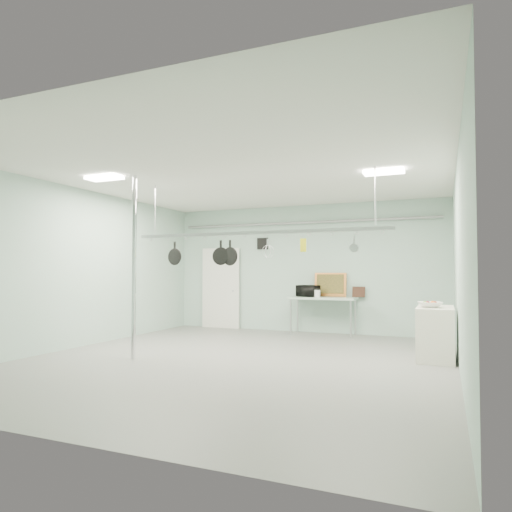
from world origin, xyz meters
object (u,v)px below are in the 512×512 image
at_px(pot_rack, 254,231).
at_px(skillet_right, 230,253).
at_px(chrome_pole, 134,267).
at_px(skillet_left, 175,253).
at_px(side_cabinet, 436,333).
at_px(fruit_bowl, 430,305).
at_px(prep_table, 323,300).
at_px(skillet_mid, 221,252).
at_px(coffee_canister, 317,294).
at_px(microwave, 308,291).

relative_size(pot_rack, skillet_right, 10.54).
xyz_separation_m(chrome_pole, skillet_left, (0.25, 0.90, 0.27)).
xyz_separation_m(side_cabinet, fruit_bowl, (-0.08, -0.20, 0.50)).
relative_size(prep_table, skillet_mid, 3.73).
relative_size(pot_rack, fruit_bowl, 11.91).
bearing_deg(fruit_bowl, skillet_mid, -165.78).
bearing_deg(pot_rack, skillet_mid, 180.00).
bearing_deg(skillet_mid, side_cabinet, 13.37).
relative_size(skillet_left, skillet_right, 0.95).
xyz_separation_m(fruit_bowl, skillet_right, (-3.35, -0.90, 0.91)).
height_order(fruit_bowl, skillet_mid, skillet_mid).
height_order(pot_rack, skillet_right, pot_rack).
height_order(prep_table, coffee_canister, coffee_canister).
distance_m(coffee_canister, skillet_mid, 3.40).
bearing_deg(skillet_right, skillet_left, -166.87).
relative_size(microwave, skillet_left, 1.16).
xyz_separation_m(pot_rack, skillet_left, (-1.65, 0.00, -0.36)).
relative_size(coffee_canister, skillet_mid, 0.41).
distance_m(fruit_bowl, skillet_left, 4.70).
bearing_deg(pot_rack, prep_table, 83.09).
relative_size(pot_rack, skillet_left, 11.09).
xyz_separation_m(side_cabinet, skillet_mid, (-3.61, -1.10, 1.42)).
height_order(chrome_pole, coffee_canister, chrome_pole).
relative_size(coffee_canister, skillet_right, 0.39).
bearing_deg(skillet_left, skillet_mid, 8.72).
distance_m(coffee_canister, fruit_bowl, 3.40).
bearing_deg(side_cabinet, skillet_mid, -163.07).
bearing_deg(fruit_bowl, prep_table, 135.78).
height_order(chrome_pole, skillet_mid, chrome_pole).
bearing_deg(skillet_left, prep_table, 66.90).
bearing_deg(microwave, coffee_canister, 165.19).
distance_m(pot_rack, microwave, 3.51).
height_order(microwave, skillet_mid, skillet_mid).
xyz_separation_m(side_cabinet, microwave, (-2.91, 2.20, 0.59)).
xyz_separation_m(prep_table, side_cabinet, (2.55, -2.20, -0.38)).
distance_m(chrome_pole, skillet_mid, 1.55).
bearing_deg(pot_rack, skillet_right, 180.00).
bearing_deg(coffee_canister, skillet_left, -121.94).
xyz_separation_m(skillet_mid, skillet_right, (0.19, 0.00, -0.01)).
bearing_deg(chrome_pole, microwave, 65.24).
relative_size(chrome_pole, skillet_mid, 7.46).
bearing_deg(coffee_canister, prep_table, 60.68).
height_order(pot_rack, microwave, pot_rack).
distance_m(pot_rack, skillet_right, 0.60).
distance_m(skillet_left, skillet_right, 1.17).
distance_m(chrome_pole, prep_table, 4.85).
distance_m(prep_table, skillet_mid, 3.62).
distance_m(prep_table, skillet_right, 3.56).
height_order(pot_rack, coffee_canister, pot_rack).
distance_m(chrome_pole, fruit_bowl, 5.14).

